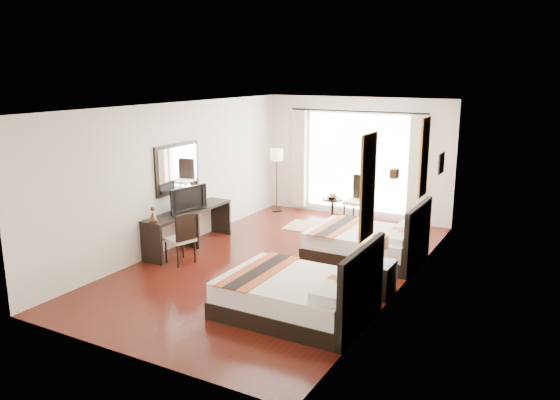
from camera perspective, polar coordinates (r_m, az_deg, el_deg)
The scene contains 29 objects.
floor at distance 9.89m, azimuth -0.10°, elevation -6.63°, with size 4.50×7.50×0.01m, color #39150A.
ceiling at distance 9.31m, azimuth -0.11°, elevation 9.75°, with size 4.50×7.50×0.02m, color white.
wall_headboard at distance 8.66m, azimuth 12.99°, elevation -0.17°, with size 0.01×7.50×2.80m, color silver.
wall_desk at distance 10.75m, azimuth -10.65°, elevation 2.53°, with size 0.01×7.50×2.80m, color silver.
wall_window at distance 12.85m, azimuth 8.03°, elevation 4.39°, with size 4.50×0.01×2.80m, color silver.
wall_entry at distance 6.59m, azimuth -16.15°, elevation -4.64°, with size 4.50×0.01×2.80m, color silver.
window_glass at distance 12.85m, azimuth 7.99°, elevation 3.94°, with size 2.40×0.02×2.20m, color white.
sheer_curtain at distance 12.80m, azimuth 7.89°, elevation 3.90°, with size 2.30×0.02×2.10m, color white.
drape_left at distance 13.34m, azimuth 2.00°, elevation 4.32°, with size 0.35×0.14×2.35m, color beige.
drape_right at distance 12.33m, azimuth 14.13°, elevation 3.17°, with size 0.35×0.14×2.35m, color beige.
art_panel_near at distance 6.95m, azimuth 9.16°, elevation 1.35°, with size 0.03×0.50×1.35m, color maroon.
art_panel_far at distance 9.56m, azimuth 14.84°, elevation 4.34°, with size 0.03×0.50×1.35m, color maroon.
wall_sconce at distance 8.12m, azimuth 11.86°, elevation 2.74°, with size 0.10×0.14×0.14m, color #462C19.
mirror_frame at distance 10.68m, azimuth -10.69°, elevation 3.29°, with size 0.04×1.25×0.95m, color black.
mirror_glass at distance 10.66m, azimuth -10.58°, elevation 3.28°, with size 0.01×1.12×0.82m, color white.
bed_near at distance 7.81m, azimuth 2.05°, elevation -9.85°, with size 2.05×1.60×1.15m.
bed_far at distance 10.19m, azimuth 9.24°, elevation -4.43°, with size 1.99×1.55×1.12m.
nightstand at distance 8.62m, azimuth 10.22°, elevation -8.05°, with size 0.44×0.54×0.52m, color black.
table_lamp at distance 8.60m, azimuth 10.44°, elevation -4.53°, with size 0.25×0.25×0.39m.
vase at distance 8.33m, azimuth 9.90°, elevation -6.50°, with size 0.14×0.14×0.15m, color black.
console_desk at distance 10.80m, azimuth -9.47°, elevation -2.94°, with size 0.50×2.20×0.76m, color black.
television at distance 10.57m, azimuth -9.80°, elevation 0.16°, with size 0.84×0.11×0.48m, color black.
bronze_figurine at distance 9.94m, azimuth -13.14°, elevation -1.57°, with size 0.16×0.16×0.24m, color #462C19, non-canonical shape.
desk_chair at distance 9.97m, azimuth -10.30°, elevation -4.92°, with size 0.54×0.54×0.94m.
floor_lamp at distance 13.19m, azimuth -0.34°, elevation 4.33°, with size 0.31×0.31×1.55m.
side_table at distance 12.55m, azimuth 5.50°, elevation -1.03°, with size 0.47×0.47×0.54m, color black.
fruit_bowl at distance 12.47m, azimuth 5.50°, elevation 0.28°, with size 0.24×0.24×0.06m, color #4B321A.
window_chair at distance 12.41m, azimuth 8.13°, elevation -0.97°, with size 0.57×0.57×1.09m.
jute_rug at distance 12.09m, azimuth 3.68°, elevation -2.85°, with size 1.28×0.87×0.01m, color #A28461.
Camera 1 is at (4.50, -8.13, 3.38)m, focal length 35.00 mm.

